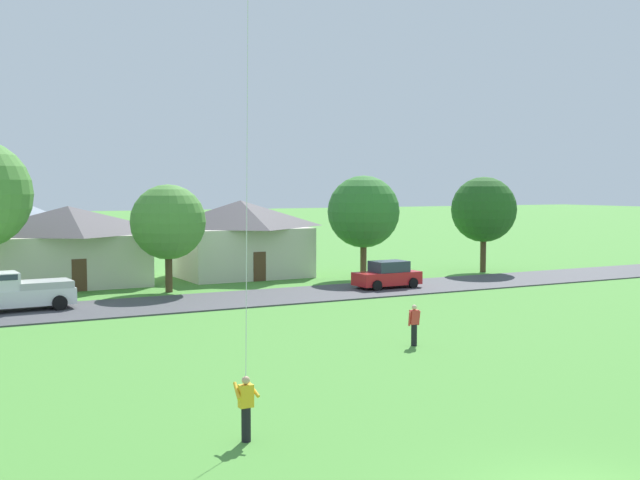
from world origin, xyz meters
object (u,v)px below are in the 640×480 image
house_leftmost (69,245)px  tree_left_of_center (168,222)px  tree_center (484,210)px  pickup_truck_white_east_side (18,291)px  house_left_center (241,237)px  watcher_person (414,324)px  parked_car_red_mid_west (387,275)px  tree_far_right (364,212)px

house_leftmost → tree_left_of_center: tree_left_of_center is taller
tree_center → pickup_truck_white_east_side: 33.94m
house_left_center → watcher_person: 26.77m
house_left_center → tree_center: 18.30m
parked_car_red_mid_west → tree_center: bearing=22.9°
house_left_center → parked_car_red_mid_west: bearing=-63.4°
pickup_truck_white_east_side → house_left_center: bearing=30.6°
tree_center → tree_far_right: bearing=177.9°
house_leftmost → tree_far_right: size_ratio=1.41×
tree_far_right → parked_car_red_mid_west: (-1.48, -5.37, -3.81)m
house_left_center → watcher_person: size_ratio=5.62×
tree_far_right → watcher_person: 23.68m
tree_far_right → tree_left_of_center: bearing=-178.5°
house_leftmost → watcher_person: bearing=-72.3°
house_left_center → pickup_truck_white_east_side: size_ratio=1.78×
pickup_truck_white_east_side → watcher_person: pickup_truck_white_east_side is taller
house_left_center → tree_center: bearing=-18.9°
tree_far_right → watcher_person: (-10.31, -20.98, -3.80)m
parked_car_red_mid_west → pickup_truck_white_east_side: pickup_truck_white_east_side is taller
tree_far_right → parked_car_red_mid_west: tree_far_right is taller
tree_center → watcher_person: bearing=-135.0°
watcher_person → tree_far_right: bearing=63.8°
tree_left_of_center → tree_far_right: bearing=1.5°
parked_car_red_mid_west → watcher_person: size_ratio=2.53×
house_leftmost → parked_car_red_mid_west: bearing=-32.6°
tree_far_right → parked_car_red_mid_west: 6.75m
house_leftmost → parked_car_red_mid_west: size_ratio=2.40×
tree_center → pickup_truck_white_east_side: tree_center is taller
tree_left_of_center → pickup_truck_white_east_side: (-9.16, -3.79, -3.21)m
tree_far_right → tree_center: bearing=-2.1°
tree_center → tree_far_right: 10.30m
house_leftmost → watcher_person: size_ratio=6.06×
tree_left_of_center → watcher_person: 21.22m
tree_left_of_center → tree_far_right: (14.07, 0.37, 0.41)m
tree_center → parked_car_red_mid_west: size_ratio=1.69×
pickup_truck_white_east_side → tree_far_right: bearing=10.1°
house_leftmost → parked_car_red_mid_west: house_leftmost is taller
house_left_center → tree_left_of_center: tree_left_of_center is taller
house_leftmost → tree_center: size_ratio=1.42×
house_left_center → pickup_truck_white_east_side: house_left_center is taller
pickup_truck_white_east_side → watcher_person: size_ratio=3.15×
tree_left_of_center → pickup_truck_white_east_side: bearing=-157.5°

